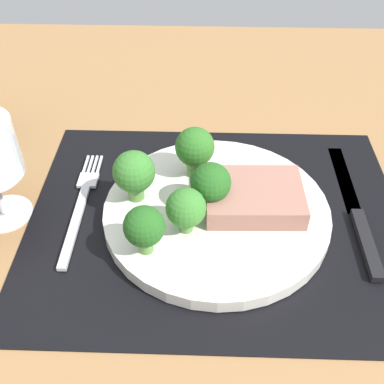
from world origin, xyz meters
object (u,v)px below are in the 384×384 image
fork (81,204)px  steak (254,197)px  plate (216,212)px  knife (357,215)px

fork → steak: bearing=0.7°
plate → steak: bearing=8.3°
plate → fork: 16.25cm
plate → fork: size_ratio=1.35×
steak → knife: steak is taller
steak → plate: bearing=-171.7°
fork → knife: size_ratio=0.83×
steak → fork: 20.60cm
knife → plate: bearing=-179.3°
fork → knife: (32.64, -0.89, 0.05)cm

